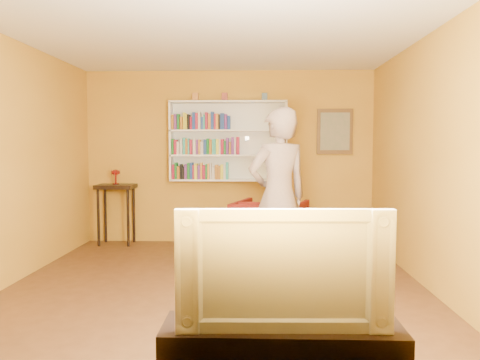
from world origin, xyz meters
The scene contains 15 objects.
room_shell centered at (0.00, 0.00, 1.02)m, with size 5.30×5.80×2.88m.
bookshelf centered at (0.00, 2.41, 1.59)m, with size 1.80×0.29×1.23m.
books_row_lower centered at (-0.43, 2.30, 1.13)m, with size 0.86×0.19×0.26m.
books_row_middle centered at (-0.34, 2.31, 1.51)m, with size 1.03×0.19×0.27m.
books_row_upper centered at (-0.41, 2.30, 1.89)m, with size 0.89×0.19×0.27m.
ornament_left centered at (-0.50, 2.35, 2.28)m, with size 0.09×0.09×0.12m, color #B97334.
ornament_centre centered at (-0.05, 2.35, 2.28)m, with size 0.09×0.09×0.12m, color brown.
ornament_right centered at (0.56, 2.35, 2.27)m, with size 0.08×0.08×0.12m, color #445D72.
framed_painting centered at (1.65, 2.46, 1.75)m, with size 0.55×0.05×0.70m.
console_table centered at (-1.74, 2.25, 0.77)m, with size 0.57×0.43×0.93m.
ruby_lustre centered at (-1.74, 2.25, 1.10)m, with size 0.15×0.15×0.23m.
armchair centered at (0.62, 1.24, 0.41)m, with size 0.88×0.90×0.82m, color #4F0605.
person centered at (0.67, 0.18, 0.97)m, with size 0.70×0.46×1.93m, color #725E53.
game_remote centered at (0.34, -0.10, 1.60)m, with size 0.04×0.15×0.04m, color silver.
television centered at (0.58, -2.25, 0.83)m, with size 1.18×0.16×0.68m, color black.
Camera 1 is at (0.43, -4.87, 1.50)m, focal length 35.00 mm.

